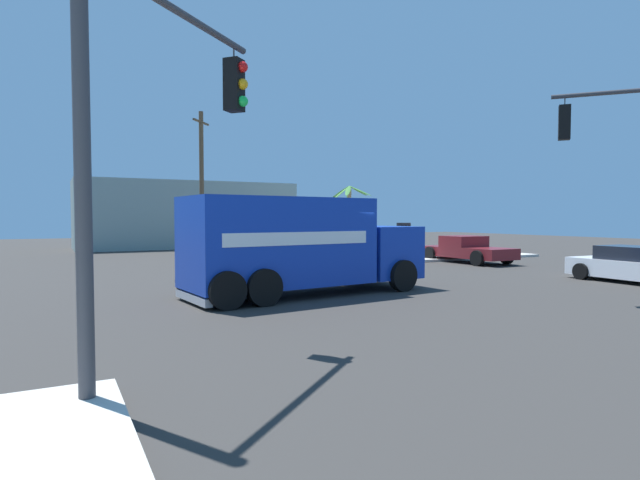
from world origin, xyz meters
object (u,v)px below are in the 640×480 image
object	(u,v)px
pickup_maroon	(466,248)
sedan_white	(635,265)
palm_tree_far	(349,204)
vending_machine_red	(404,236)
traffic_light_primary	(153,114)
utility_pole	(202,180)
delivery_truck	(299,245)

from	to	relation	value
pickup_maroon	sedan_white	distance (m)	9.06
pickup_maroon	sedan_white	world-z (taller)	pickup_maroon
palm_tree_far	sedan_white	bearing A→B (deg)	-92.15
vending_machine_red	palm_tree_far	xyz separation A→B (m)	(-1.64, 4.36, 2.25)
vending_machine_red	palm_tree_far	size ratio (longest dim) A/B	0.41
traffic_light_primary	utility_pole	bearing A→B (deg)	73.79
sedan_white	vending_machine_red	xyz separation A→B (m)	(2.43, 16.80, 0.44)
traffic_light_primary	vending_machine_red	bearing A→B (deg)	45.53
traffic_light_primary	delivery_truck	bearing A→B (deg)	49.82
vending_machine_red	traffic_light_primary	bearing A→B (deg)	-134.47
vending_machine_red	palm_tree_far	distance (m)	5.17
delivery_truck	pickup_maroon	distance (m)	13.88
vending_machine_red	utility_pole	distance (m)	14.16
delivery_truck	traffic_light_primary	world-z (taller)	traffic_light_primary
vending_machine_red	palm_tree_far	bearing A→B (deg)	110.59
traffic_light_primary	vending_machine_red	size ratio (longest dim) A/B	3.04
pickup_maroon	delivery_truck	bearing A→B (deg)	-154.49
palm_tree_far	utility_pole	bearing A→B (deg)	167.68
traffic_light_primary	pickup_maroon	size ratio (longest dim) A/B	1.08
pickup_maroon	utility_pole	world-z (taller)	utility_pole
sedan_white	utility_pole	size ratio (longest dim) A/B	0.46
delivery_truck	vending_machine_red	distance (m)	19.87
sedan_white	utility_pole	bearing A→B (deg)	112.09
pickup_maroon	utility_pole	xyz separation A→B (m)	(-10.09, 14.38, 4.15)
vending_machine_red	utility_pole	xyz separation A→B (m)	(-11.94, 6.61, 3.81)
traffic_light_primary	vending_machine_red	distance (m)	28.24
palm_tree_far	delivery_truck	bearing A→B (deg)	-125.09
pickup_maroon	vending_machine_red	size ratio (longest dim) A/B	2.82
sedan_white	utility_pole	world-z (taller)	utility_pole
sedan_white	pickup_maroon	bearing A→B (deg)	86.29
sedan_white	palm_tree_far	distance (m)	21.35
palm_tree_far	utility_pole	xyz separation A→B (m)	(-10.30, 2.25, 1.56)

